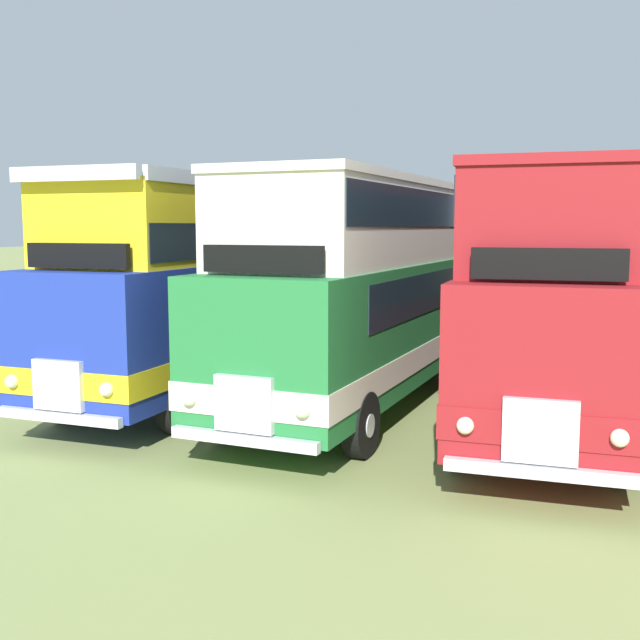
# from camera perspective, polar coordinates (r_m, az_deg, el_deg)

# --- Properties ---
(bus_first_in_row) EXTENTS (2.69, 10.49, 4.52)m
(bus_first_in_row) POSITION_cam_1_polar(r_m,az_deg,el_deg) (16.85, -7.75, 2.86)
(bus_first_in_row) COLOR #1E339E
(bus_first_in_row) RESTS_ON ground
(bus_second_in_row) EXTENTS (2.96, 11.14, 4.49)m
(bus_second_in_row) POSITION_cam_1_polar(r_m,az_deg,el_deg) (15.65, 4.12, 3.01)
(bus_second_in_row) COLOR #237538
(bus_second_in_row) RESTS_ON ground
(bus_third_in_row) EXTENTS (3.00, 10.49, 4.49)m
(bus_third_in_row) POSITION_cam_1_polar(r_m,az_deg,el_deg) (14.69, 17.09, 2.44)
(bus_third_in_row) COLOR maroon
(bus_third_in_row) RESTS_ON ground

